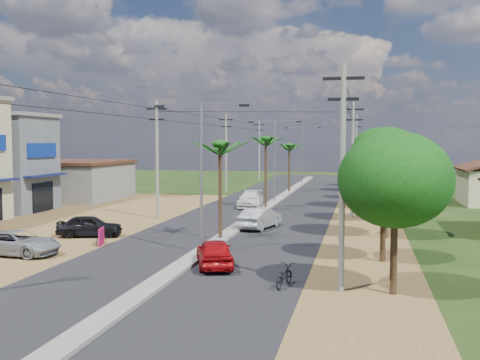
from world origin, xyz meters
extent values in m
plane|color=black|center=(0.00, 0.00, 0.00)|extent=(160.00, 160.00, 0.00)
cube|color=black|center=(0.00, 15.00, 0.02)|extent=(12.00, 110.00, 0.04)
cube|color=#605E56|center=(0.00, 18.00, 0.09)|extent=(1.00, 90.00, 0.18)
cube|color=brown|center=(-15.00, 8.00, 0.02)|extent=(18.00, 46.00, 0.04)
cube|color=brown|center=(8.50, 15.00, 0.01)|extent=(5.00, 90.00, 0.03)
cube|color=#0F1742|center=(-17.60, 14.00, 3.10)|extent=(0.80, 5.40, 0.15)
cube|color=black|center=(-17.95, 14.00, 1.30)|extent=(0.10, 3.00, 2.40)
cube|color=navy|center=(-17.92, 14.00, 5.20)|extent=(0.12, 4.20, 1.20)
cube|color=#605E56|center=(-21.00, 24.00, 1.80)|extent=(10.00, 10.00, 3.60)
cube|color=black|center=(-21.00, 24.00, 3.80)|extent=(10.40, 10.40, 0.30)
cylinder|color=black|center=(9.50, -6.00, 2.10)|extent=(0.28, 0.28, 4.20)
ellipsoid|color=black|center=(9.50, -6.00, 4.50)|extent=(4.40, 4.40, 3.74)
cylinder|color=black|center=(9.30, 0.00, 1.92)|extent=(0.28, 0.28, 3.85)
ellipsoid|color=black|center=(9.30, 0.00, 4.12)|extent=(4.00, 4.00, 3.40)
cylinder|color=black|center=(9.70, 7.00, 2.27)|extent=(0.28, 0.28, 4.55)
ellipsoid|color=black|center=(9.70, 7.00, 4.88)|extent=(4.60, 4.60, 3.91)
cylinder|color=black|center=(9.40, 14.00, 2.03)|extent=(0.28, 0.28, 4.06)
ellipsoid|color=black|center=(9.40, 14.00, 4.35)|extent=(4.20, 4.20, 3.57)
cylinder|color=black|center=(9.60, 22.00, 2.38)|extent=(0.28, 0.28, 4.76)
ellipsoid|color=black|center=(9.60, 22.00, 5.10)|extent=(4.80, 4.80, 4.08)
cylinder|color=black|center=(9.20, 30.00, 1.82)|extent=(0.28, 0.28, 3.64)
ellipsoid|color=black|center=(9.20, 30.00, 3.90)|extent=(3.80, 3.80, 3.23)
cylinder|color=black|center=(9.80, 38.00, 2.45)|extent=(0.28, 0.28, 4.90)
ellipsoid|color=black|center=(9.80, 38.00, 5.25)|extent=(5.00, 5.00, 4.25)
cylinder|color=black|center=(9.50, 46.00, 2.17)|extent=(0.28, 0.28, 4.34)
ellipsoid|color=black|center=(9.50, 46.00, 4.65)|extent=(4.40, 4.40, 3.74)
cylinder|color=black|center=(0.00, 4.00, 2.90)|extent=(0.22, 0.22, 5.80)
cylinder|color=black|center=(0.00, 20.00, 3.10)|extent=(0.22, 0.22, 6.20)
cylinder|color=black|center=(0.00, 36.00, 2.75)|extent=(0.22, 0.22, 5.50)
cylinder|color=gray|center=(0.00, 0.00, 4.00)|extent=(0.16, 0.16, 8.00)
cube|color=gray|center=(1.20, 0.00, 7.90)|extent=(2.40, 0.08, 0.08)
cube|color=gray|center=(-1.20, 0.00, 7.90)|extent=(2.40, 0.08, 0.08)
cube|color=black|center=(2.30, 0.00, 7.80)|extent=(0.50, 0.18, 0.12)
cube|color=black|center=(-2.30, 0.00, 7.80)|extent=(0.50, 0.18, 0.12)
cylinder|color=gray|center=(0.00, 25.00, 4.00)|extent=(0.16, 0.16, 8.00)
cube|color=gray|center=(1.20, 25.00, 7.90)|extent=(2.40, 0.08, 0.08)
cube|color=gray|center=(-1.20, 25.00, 7.90)|extent=(2.40, 0.08, 0.08)
cube|color=black|center=(2.30, 25.00, 7.80)|extent=(0.50, 0.18, 0.12)
cube|color=black|center=(-2.30, 25.00, 7.80)|extent=(0.50, 0.18, 0.12)
cylinder|color=gray|center=(0.00, 50.00, 4.00)|extent=(0.16, 0.16, 8.00)
cube|color=gray|center=(1.20, 50.00, 7.90)|extent=(2.40, 0.08, 0.08)
cube|color=gray|center=(-1.20, 50.00, 7.90)|extent=(2.40, 0.08, 0.08)
cube|color=black|center=(2.30, 50.00, 7.80)|extent=(0.50, 0.18, 0.12)
cube|color=black|center=(-2.30, 50.00, 7.80)|extent=(0.50, 0.18, 0.12)
cylinder|color=#605E56|center=(-7.00, 12.00, 4.50)|extent=(0.24, 0.24, 9.00)
cube|color=black|center=(-7.00, 12.00, 8.40)|extent=(1.60, 0.12, 0.12)
cube|color=black|center=(-7.00, 12.00, 7.60)|extent=(1.20, 0.12, 0.12)
cylinder|color=#605E56|center=(-7.00, 34.00, 4.50)|extent=(0.24, 0.24, 9.00)
cube|color=black|center=(-7.00, 34.00, 8.40)|extent=(1.60, 0.12, 0.12)
cube|color=black|center=(-7.00, 34.00, 7.60)|extent=(1.20, 0.12, 0.12)
cylinder|color=#605E56|center=(-7.00, 55.00, 4.50)|extent=(0.24, 0.24, 9.00)
cube|color=black|center=(-7.00, 55.00, 8.40)|extent=(1.60, 0.12, 0.12)
cube|color=black|center=(-7.00, 55.00, 7.60)|extent=(1.20, 0.12, 0.12)
cylinder|color=#605E56|center=(7.50, -6.00, 4.50)|extent=(0.24, 0.24, 9.00)
cube|color=black|center=(7.50, -6.00, 8.40)|extent=(1.60, 0.12, 0.12)
cube|color=black|center=(7.50, -6.00, 7.60)|extent=(1.20, 0.12, 0.12)
cylinder|color=#605E56|center=(7.50, 16.00, 4.50)|extent=(0.24, 0.24, 9.00)
cube|color=black|center=(7.50, 16.00, 8.40)|extent=(1.60, 0.12, 0.12)
cube|color=black|center=(7.50, 16.00, 7.60)|extent=(1.20, 0.12, 0.12)
cylinder|color=#605E56|center=(7.50, 38.00, 4.50)|extent=(0.24, 0.24, 9.00)
cube|color=black|center=(7.50, 38.00, 8.40)|extent=(1.60, 0.12, 0.12)
cube|color=black|center=(7.50, 38.00, 7.60)|extent=(1.20, 0.12, 0.12)
imported|color=maroon|center=(1.50, -2.94, 0.68)|extent=(2.84, 4.29, 1.36)
imported|color=gray|center=(1.50, 8.96, 0.71)|extent=(2.46, 4.54, 1.42)
imported|color=beige|center=(-1.50, 20.71, 0.71)|extent=(2.43, 5.08, 1.43)
imported|color=gray|center=(-9.25, -2.51, 0.64)|extent=(4.69, 2.36, 1.27)
imported|color=black|center=(-8.26, 3.49, 0.68)|extent=(4.26, 2.60, 1.35)
imported|color=black|center=(5.20, -5.88, 0.46)|extent=(0.95, 1.83, 0.92)
imported|color=black|center=(-1.20, 19.60, 0.51)|extent=(1.29, 2.07, 1.03)
imported|color=black|center=(-3.08, 26.47, 0.57)|extent=(0.91, 1.96, 1.14)
cube|color=maroon|center=(-6.26, 1.01, 0.51)|extent=(0.37, 1.22, 1.03)
cylinder|color=black|center=(-6.26, 0.45, 0.26)|extent=(0.04, 0.04, 0.51)
cylinder|color=black|center=(-6.26, 1.58, 0.26)|extent=(0.04, 0.04, 0.51)
camera|label=1|loc=(8.27, -28.25, 5.99)|focal=42.00mm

